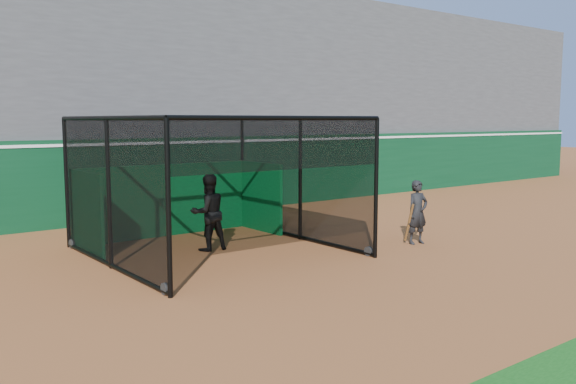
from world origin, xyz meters
TOP-DOWN VIEW (x-y plane):
  - ground at (0.00, 0.00)m, footprint 120.00×120.00m
  - outfield_wall at (0.00, 8.50)m, footprint 50.00×0.50m
  - grandstand at (0.00, 12.27)m, footprint 50.00×7.85m
  - batting_cage at (-0.20, 2.98)m, footprint 5.12×5.43m
  - batter at (-0.22, 3.26)m, footprint 0.91×0.73m
  - on_deck_player at (4.26, 0.75)m, footprint 0.64×0.47m

SIDE VIEW (x-z plane):
  - ground at x=0.00m, z-range 0.00..0.00m
  - on_deck_player at x=4.26m, z-range 0.00..1.58m
  - batter at x=-0.22m, z-range 0.00..1.80m
  - outfield_wall at x=0.00m, z-range 0.04..2.54m
  - batting_cage at x=-0.20m, z-range 0.00..3.09m
  - grandstand at x=0.00m, z-range 0.00..8.95m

